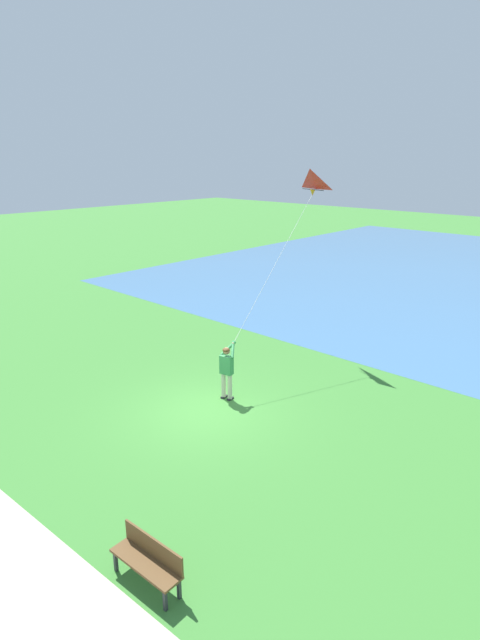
# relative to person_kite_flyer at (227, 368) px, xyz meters

# --- Properties ---
(ground_plane) EXTENTS (120.00, 120.00, 0.00)m
(ground_plane) POSITION_rel_person_kite_flyer_xyz_m (1.07, 0.11, -1.05)
(ground_plane) COLOR #3D7F33
(walkway_path) EXTENTS (4.00, 32.08, 0.02)m
(walkway_path) POSITION_rel_person_kite_flyer_xyz_m (7.92, 2.11, -1.04)
(walkway_path) COLOR #B7AD99
(walkway_path) RESTS_ON ground
(person_kite_flyer) EXTENTS (0.62, 0.52, 1.83)m
(person_kite_flyer) POSITION_rel_person_kite_flyer_xyz_m (0.00, 0.00, 0.00)
(person_kite_flyer) COLOR #232328
(person_kite_flyer) RESTS_ON ground
(flying_kite) EXTENTS (5.51, 1.69, 5.12)m
(flying_kite) POSITION_rel_person_kite_flyer_xyz_m (-5.41, -0.99, 5.34)
(flying_kite) COLOR red
(park_bench_near_walkway) EXTENTS (0.51, 1.52, 0.88)m
(park_bench_near_walkway) POSITION_rel_person_kite_flyer_xyz_m (6.15, 4.02, -0.54)
(park_bench_near_walkway) COLOR brown
(park_bench_near_walkway) RESTS_ON ground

